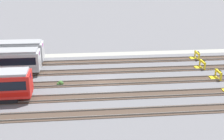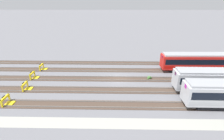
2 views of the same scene
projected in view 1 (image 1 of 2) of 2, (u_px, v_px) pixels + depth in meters
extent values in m
plane|color=slate|center=(103.00, 83.00, 42.07)|extent=(400.00, 400.00, 0.00)
cube|color=#9E9E93|center=(98.00, 54.00, 53.58)|extent=(54.00, 2.00, 0.01)
cube|color=#47382D|center=(100.00, 62.00, 50.00)|extent=(90.00, 2.23, 0.06)
cube|color=slate|center=(100.00, 62.00, 49.29)|extent=(90.00, 0.07, 0.15)
cube|color=slate|center=(99.00, 60.00, 50.63)|extent=(90.00, 0.07, 0.15)
cube|color=#47382D|center=(101.00, 71.00, 46.03)|extent=(90.00, 2.24, 0.06)
cube|color=slate|center=(102.00, 72.00, 45.32)|extent=(90.00, 0.07, 0.15)
cube|color=slate|center=(101.00, 69.00, 46.66)|extent=(90.00, 0.07, 0.15)
cube|color=#47382D|center=(103.00, 83.00, 42.06)|extent=(90.00, 2.24, 0.06)
cube|color=slate|center=(104.00, 84.00, 41.35)|extent=(90.00, 0.07, 0.15)
cube|color=slate|center=(103.00, 80.00, 42.69)|extent=(90.00, 0.07, 0.15)
cube|color=#47382D|center=(106.00, 96.00, 38.09)|extent=(90.00, 2.23, 0.06)
cube|color=slate|center=(106.00, 98.00, 37.38)|extent=(90.00, 0.07, 0.15)
cube|color=slate|center=(105.00, 93.00, 38.72)|extent=(90.00, 0.07, 0.15)
cube|color=#47382D|center=(109.00, 113.00, 34.12)|extent=(90.00, 2.23, 0.06)
cube|color=slate|center=(109.00, 116.00, 33.41)|extent=(90.00, 0.07, 0.15)
cube|color=slate|center=(108.00, 109.00, 34.74)|extent=(90.00, 0.07, 0.15)
cube|color=#B21E99|center=(39.00, 53.00, 44.15)|extent=(0.08, 0.70, 0.56)
cube|color=black|center=(17.00, 72.00, 44.84)|extent=(3.61, 2.26, 0.70)
cube|color=#B21E99|center=(42.00, 45.00, 48.12)|extent=(0.09, 0.70, 0.56)
cube|color=black|center=(22.00, 62.00, 48.82)|extent=(3.62, 2.27, 0.70)
cube|color=#B21E99|center=(30.00, 75.00, 36.36)|extent=(0.09, 0.70, 0.56)
cube|color=black|center=(3.00, 98.00, 36.99)|extent=(3.63, 2.29, 0.70)
cube|color=yellow|center=(199.00, 57.00, 50.37)|extent=(0.18, 0.18, 1.15)
cube|color=yellow|center=(195.00, 54.00, 52.04)|extent=(0.18, 0.18, 1.15)
cube|color=yellow|center=(197.00, 53.00, 51.05)|extent=(0.25, 2.00, 0.30)
cube|color=yellow|center=(193.00, 58.00, 51.33)|extent=(1.11, 1.09, 0.18)
cube|color=black|center=(198.00, 53.00, 51.07)|extent=(0.12, 0.60, 0.44)
cube|color=yellow|center=(205.00, 66.00, 46.34)|extent=(0.19, 0.19, 1.15)
cube|color=yellow|center=(200.00, 62.00, 48.00)|extent=(0.19, 0.19, 1.15)
cube|color=yellow|center=(203.00, 62.00, 47.02)|extent=(0.34, 2.01, 0.30)
cube|color=yellow|center=(199.00, 68.00, 47.27)|extent=(1.15, 1.13, 0.18)
cube|color=black|center=(204.00, 62.00, 47.05)|extent=(0.15, 0.61, 0.44)
cube|color=yellow|center=(221.00, 77.00, 42.43)|extent=(0.18, 0.18, 1.15)
cube|color=yellow|center=(216.00, 72.00, 44.10)|extent=(0.18, 0.18, 1.15)
cube|color=yellow|center=(219.00, 72.00, 43.11)|extent=(0.24, 2.00, 0.30)
cube|color=yellow|center=(214.00, 78.00, 43.39)|extent=(1.10, 1.08, 0.18)
cube|color=black|center=(220.00, 72.00, 43.13)|extent=(0.12, 0.60, 0.44)
sphere|color=#427033|center=(61.00, 83.00, 41.30)|extent=(0.64, 0.64, 0.64)
sphere|color=#427033|center=(58.00, 84.00, 41.20)|extent=(0.44, 0.44, 0.44)
sphere|color=#427033|center=(62.00, 83.00, 41.54)|extent=(0.36, 0.36, 0.36)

